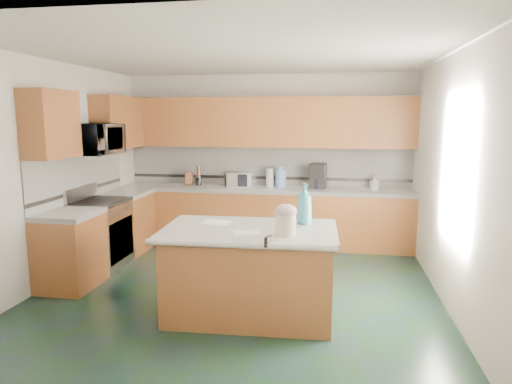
% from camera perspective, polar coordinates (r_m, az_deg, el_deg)
% --- Properties ---
extents(floor, '(4.60, 4.60, 0.00)m').
position_cam_1_polar(floor, '(5.54, -2.18, -12.06)').
color(floor, black).
rests_on(floor, ground).
extents(ceiling, '(4.60, 4.60, 0.00)m').
position_cam_1_polar(ceiling, '(5.20, -2.37, 16.85)').
color(ceiling, white).
rests_on(ceiling, ground).
extents(wall_back, '(4.60, 0.04, 2.70)m').
position_cam_1_polar(wall_back, '(7.47, 1.38, 4.19)').
color(wall_back, white).
rests_on(wall_back, ground).
extents(wall_front, '(4.60, 0.04, 2.70)m').
position_cam_1_polar(wall_front, '(3.00, -11.40, -3.73)').
color(wall_front, white).
rests_on(wall_front, ground).
extents(wall_left, '(0.04, 4.60, 2.70)m').
position_cam_1_polar(wall_left, '(6.11, -24.11, 2.23)').
color(wall_left, white).
rests_on(wall_left, ground).
extents(wall_right, '(0.04, 4.60, 2.70)m').
position_cam_1_polar(wall_right, '(5.24, 23.40, 1.23)').
color(wall_right, white).
rests_on(wall_right, ground).
extents(back_base_cab, '(4.60, 0.60, 0.86)m').
position_cam_1_polar(back_base_cab, '(7.30, 0.99, -3.25)').
color(back_base_cab, '#502A15').
rests_on(back_base_cab, ground).
extents(back_countertop, '(4.60, 0.64, 0.06)m').
position_cam_1_polar(back_countertop, '(7.21, 1.00, 0.32)').
color(back_countertop, white).
rests_on(back_countertop, back_base_cab).
extents(back_upper_cab, '(4.60, 0.33, 0.78)m').
position_cam_1_polar(back_upper_cab, '(7.26, 1.19, 8.70)').
color(back_upper_cab, '#502A15').
rests_on(back_upper_cab, wall_back).
extents(back_backsplash, '(4.60, 0.02, 0.63)m').
position_cam_1_polar(back_backsplash, '(7.45, 1.34, 3.29)').
color(back_backsplash, silver).
rests_on(back_backsplash, back_countertop).
extents(back_accent_band, '(4.60, 0.01, 0.05)m').
position_cam_1_polar(back_accent_band, '(7.47, 1.33, 1.79)').
color(back_accent_band, black).
rests_on(back_accent_band, back_countertop).
extents(left_base_cab_rear, '(0.60, 0.82, 0.86)m').
position_cam_1_polar(left_base_cab_rear, '(7.21, -15.84, -3.76)').
color(left_base_cab_rear, '#502A15').
rests_on(left_base_cab_rear, ground).
extents(left_counter_rear, '(0.64, 0.82, 0.06)m').
position_cam_1_polar(left_counter_rear, '(7.12, -16.00, -0.15)').
color(left_counter_rear, white).
rests_on(left_counter_rear, left_base_cab_rear).
extents(left_base_cab_front, '(0.60, 0.72, 0.86)m').
position_cam_1_polar(left_base_cab_front, '(5.91, -22.20, -6.97)').
color(left_base_cab_front, '#502A15').
rests_on(left_base_cab_front, ground).
extents(left_counter_front, '(0.64, 0.72, 0.06)m').
position_cam_1_polar(left_counter_front, '(5.81, -22.48, -2.60)').
color(left_counter_front, white).
rests_on(left_counter_front, left_base_cab_front).
extents(left_backsplash, '(0.02, 2.30, 0.63)m').
position_cam_1_polar(left_backsplash, '(6.57, -21.18, 1.84)').
color(left_backsplash, silver).
rests_on(left_backsplash, wall_left).
extents(left_accent_band, '(0.01, 2.30, 0.05)m').
position_cam_1_polar(left_accent_band, '(6.59, -21.03, 0.16)').
color(left_accent_band, black).
rests_on(left_accent_band, wall_left).
extents(left_upper_cab_rear, '(0.33, 1.09, 0.78)m').
position_cam_1_polar(left_upper_cab_rear, '(7.22, -16.89, 8.31)').
color(left_upper_cab_rear, '#502A15').
rests_on(left_upper_cab_rear, wall_left).
extents(left_upper_cab_front, '(0.33, 0.72, 0.78)m').
position_cam_1_polar(left_upper_cab_front, '(5.77, -24.28, 7.73)').
color(left_upper_cab_front, '#502A15').
rests_on(left_upper_cab_front, wall_left).
extents(range_body, '(0.60, 0.76, 0.88)m').
position_cam_1_polar(range_body, '(6.53, -18.80, -5.18)').
color(range_body, '#B7B7BC').
rests_on(range_body, ground).
extents(range_oven_door, '(0.02, 0.68, 0.55)m').
position_cam_1_polar(range_oven_door, '(6.41, -16.49, -5.70)').
color(range_oven_door, black).
rests_on(range_oven_door, range_body).
extents(range_cooktop, '(0.62, 0.78, 0.04)m').
position_cam_1_polar(range_cooktop, '(6.43, -19.02, -1.21)').
color(range_cooktop, black).
rests_on(range_cooktop, range_body).
extents(range_handle, '(0.02, 0.66, 0.02)m').
position_cam_1_polar(range_handle, '(6.31, -16.40, -2.38)').
color(range_handle, '#B7B7BC').
rests_on(range_handle, range_body).
extents(range_backguard, '(0.06, 0.76, 0.18)m').
position_cam_1_polar(range_backguard, '(6.54, -21.08, -0.09)').
color(range_backguard, '#B7B7BC').
rests_on(range_backguard, range_body).
extents(microwave, '(0.50, 0.73, 0.41)m').
position_cam_1_polar(microwave, '(6.34, -19.42, 6.21)').
color(microwave, '#B7B7BC').
rests_on(microwave, wall_left).
extents(island_base, '(1.67, 1.00, 0.86)m').
position_cam_1_polar(island_base, '(4.73, -0.79, -10.31)').
color(island_base, '#502A15').
rests_on(island_base, ground).
extents(island_top, '(1.77, 1.10, 0.06)m').
position_cam_1_polar(island_top, '(4.59, -0.80, -4.89)').
color(island_top, white).
rests_on(island_top, island_base).
extents(island_bullnose, '(1.74, 0.13, 0.06)m').
position_cam_1_polar(island_bullnose, '(4.10, -2.11, -6.64)').
color(island_bullnose, white).
rests_on(island_bullnose, island_base).
extents(treat_jar, '(0.22, 0.22, 0.20)m').
position_cam_1_polar(treat_jar, '(4.30, 3.73, -4.11)').
color(treat_jar, beige).
rests_on(treat_jar, island_top).
extents(treat_jar_lid, '(0.21, 0.21, 0.13)m').
position_cam_1_polar(treat_jar_lid, '(4.27, 3.74, -2.39)').
color(treat_jar_lid, '#CA9DA8').
rests_on(treat_jar_lid, treat_jar).
extents(treat_jar_knob, '(0.07, 0.02, 0.02)m').
position_cam_1_polar(treat_jar_knob, '(4.26, 3.75, -1.79)').
color(treat_jar_knob, tan).
rests_on(treat_jar_knob, treat_jar_lid).
extents(treat_jar_knob_end_l, '(0.04, 0.04, 0.04)m').
position_cam_1_polar(treat_jar_knob_end_l, '(4.27, 3.29, -1.77)').
color(treat_jar_knob_end_l, tan).
rests_on(treat_jar_knob_end_l, treat_jar_lid).
extents(treat_jar_knob_end_r, '(0.04, 0.04, 0.04)m').
position_cam_1_polar(treat_jar_knob_end_r, '(4.26, 4.21, -1.80)').
color(treat_jar_knob_end_r, tan).
rests_on(treat_jar_knob_end_r, treat_jar_lid).
extents(soap_bottle_island, '(0.22, 0.22, 0.42)m').
position_cam_1_polar(soap_bottle_island, '(4.75, 6.09, -1.50)').
color(soap_bottle_island, teal).
rests_on(soap_bottle_island, island_top).
extents(paper_sheet_a, '(0.31, 0.26, 0.00)m').
position_cam_1_polar(paper_sheet_a, '(4.40, -1.15, -5.11)').
color(paper_sheet_a, white).
rests_on(paper_sheet_a, island_top).
extents(paper_sheet_b, '(0.34, 0.28, 0.00)m').
position_cam_1_polar(paper_sheet_b, '(4.85, -4.87, -3.77)').
color(paper_sheet_b, white).
rests_on(paper_sheet_b, island_top).
extents(clamp_body, '(0.06, 0.10, 0.09)m').
position_cam_1_polar(clamp_body, '(4.07, 1.50, -6.19)').
color(clamp_body, black).
rests_on(clamp_body, island_top).
extents(clamp_handle, '(0.02, 0.07, 0.02)m').
position_cam_1_polar(clamp_handle, '(4.02, 1.38, -6.69)').
color(clamp_handle, black).
rests_on(clamp_handle, island_top).
extents(knife_block, '(0.13, 0.17, 0.24)m').
position_cam_1_polar(knife_block, '(7.53, -8.36, 1.66)').
color(knife_block, '#472814').
rests_on(knife_block, back_countertop).
extents(utensil_crock, '(0.10, 0.10, 0.13)m').
position_cam_1_polar(utensil_crock, '(7.51, -7.18, 1.34)').
color(utensil_crock, black).
rests_on(utensil_crock, back_countertop).
extents(utensil_bundle, '(0.06, 0.06, 0.19)m').
position_cam_1_polar(utensil_bundle, '(7.49, -7.21, 2.53)').
color(utensil_bundle, '#472814').
rests_on(utensil_bundle, utensil_crock).
extents(toaster_oven, '(0.47, 0.40, 0.23)m').
position_cam_1_polar(toaster_oven, '(7.32, -2.31, 1.60)').
color(toaster_oven, '#B7B7BC').
rests_on(toaster_oven, back_countertop).
extents(toaster_oven_door, '(0.36, 0.01, 0.19)m').
position_cam_1_polar(toaster_oven_door, '(7.19, -2.52, 1.46)').
color(toaster_oven_door, black).
rests_on(toaster_oven_door, toaster_oven).
extents(paper_towel, '(0.13, 0.13, 0.29)m').
position_cam_1_polar(paper_towel, '(7.27, 1.76, 1.78)').
color(paper_towel, white).
rests_on(paper_towel, back_countertop).
extents(paper_towel_base, '(0.19, 0.19, 0.01)m').
position_cam_1_polar(paper_towel_base, '(7.29, 1.76, 0.72)').
color(paper_towel_base, '#B7B7BC').
rests_on(paper_towel_base, back_countertop).
extents(water_jug, '(0.17, 0.17, 0.28)m').
position_cam_1_polar(water_jug, '(7.21, 3.10, 1.69)').
color(water_jug, '#6A95D8').
rests_on(water_jug, back_countertop).
extents(water_jug_neck, '(0.08, 0.08, 0.04)m').
position_cam_1_polar(water_jug_neck, '(7.19, 3.11, 2.96)').
color(water_jug_neck, '#6A95D8').
rests_on(water_jug_neck, water_jug).
extents(coffee_maker, '(0.26, 0.28, 0.39)m').
position_cam_1_polar(coffee_maker, '(7.19, 7.78, 2.01)').
color(coffee_maker, black).
rests_on(coffee_maker, back_countertop).
extents(coffee_carafe, '(0.16, 0.16, 0.16)m').
position_cam_1_polar(coffee_carafe, '(7.14, 7.75, 1.04)').
color(coffee_carafe, black).
rests_on(coffee_carafe, back_countertop).
extents(soap_bottle_back, '(0.13, 0.13, 0.22)m').
position_cam_1_polar(soap_bottle_back, '(7.19, 14.56, 1.11)').
color(soap_bottle_back, white).
rests_on(soap_bottle_back, back_countertop).
extents(soap_back_cap, '(0.02, 0.02, 0.03)m').
position_cam_1_polar(soap_back_cap, '(7.18, 14.60, 2.09)').
color(soap_back_cap, red).
rests_on(soap_back_cap, soap_bottle_back).
extents(window_light_proxy, '(0.02, 1.40, 1.10)m').
position_cam_1_polar(window_light_proxy, '(5.03, 23.71, 2.62)').
color(window_light_proxy, white).
rests_on(window_light_proxy, wall_right).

